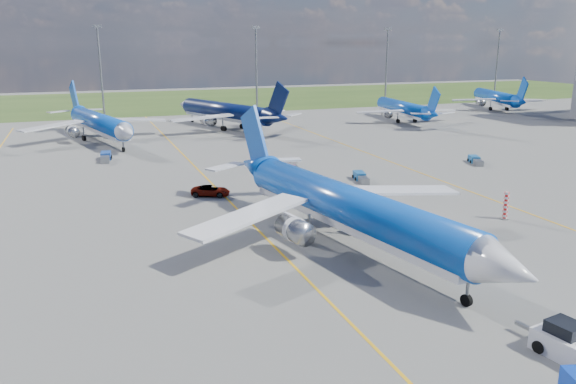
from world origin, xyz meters
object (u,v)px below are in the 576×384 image
object	(u,v)px
bg_jet_ne	(402,121)
baggage_tug_w	(361,177)
main_airliner	(348,247)
service_car_c	(293,170)
bg_jet_nnw	(101,141)
baggage_tug_e	(475,160)
bg_jet_ene	(495,109)
warning_post	(506,206)
pushback_tug	(571,345)
service_car_b	(211,191)
bg_jet_n	(226,128)
baggage_tug_c	(106,157)

from	to	relation	value
bg_jet_ne	baggage_tug_w	world-z (taller)	bg_jet_ne
main_airliner	service_car_c	bearing A→B (deg)	68.11
bg_jet_nnw	baggage_tug_w	xyz separation A→B (m)	(32.08, -45.98, 0.49)
baggage_tug_e	main_airliner	bearing A→B (deg)	-120.65
bg_jet_ene	service_car_c	world-z (taller)	bg_jet_ene
warning_post	baggage_tug_w	size ratio (longest dim) A/B	0.62
service_car_c	baggage_tug_e	world-z (taller)	service_car_c
pushback_tug	bg_jet_nnw	bearing A→B (deg)	94.02
bg_jet_nnw	service_car_b	size ratio (longest dim) A/B	8.35
service_car_b	baggage_tug_e	size ratio (longest dim) A/B	1.00
main_airliner	pushback_tug	world-z (taller)	main_airliner
pushback_tug	service_car_b	xyz separation A→B (m)	(-11.98, 43.96, -0.20)
warning_post	main_airliner	size ratio (longest dim) A/B	0.07
pushback_tug	service_car_c	world-z (taller)	pushback_tug
bg_jet_ene	service_car_b	world-z (taller)	bg_jet_ene
warning_post	pushback_tug	xyz separation A→B (m)	(-15.56, -23.62, -0.64)
service_car_b	baggage_tug_e	world-z (taller)	service_car_b
baggage_tug_w	pushback_tug	bearing A→B (deg)	-88.64
main_airliner	baggage_tug_e	distance (m)	44.41
bg_jet_n	baggage_tug_w	bearing A→B (deg)	74.33
bg_jet_nnw	pushback_tug	bearing A→B (deg)	-89.86
service_car_b	baggage_tug_e	distance (m)	43.63
baggage_tug_e	bg_jet_ne	bearing A→B (deg)	94.11
baggage_tug_w	baggage_tug_c	xyz separation A→B (m)	(-32.17, 26.72, 0.07)
bg_jet_nnw	service_car_c	world-z (taller)	bg_jet_nnw
service_car_b	baggage_tug_w	bearing A→B (deg)	-63.39
bg_jet_nnw	service_car_b	xyz separation A→B (m)	(10.93, -46.57, 0.66)
warning_post	service_car_b	distance (m)	34.25
baggage_tug_c	baggage_tug_e	world-z (taller)	baggage_tug_c
service_car_b	warning_post	bearing A→B (deg)	-101.45
bg_jet_ene	pushback_tug	distance (m)	137.43
pushback_tug	baggage_tug_w	world-z (taller)	pushback_tug
baggage_tug_w	baggage_tug_c	bearing A→B (deg)	153.28
bg_jet_n	main_airliner	size ratio (longest dim) A/B	0.97
bg_jet_ene	baggage_tug_c	distance (m)	114.22
warning_post	bg_jet_ene	xyz separation A→B (m)	(69.64, 84.21, -1.50)
bg_jet_ene	bg_jet_nnw	bearing A→B (deg)	27.31
bg_jet_n	baggage_tug_c	distance (m)	38.37
pushback_tug	baggage_tug_w	size ratio (longest dim) A/B	1.33
bg_jet_nnw	service_car_b	world-z (taller)	bg_jet_nnw
service_car_c	baggage_tug_w	world-z (taller)	service_car_c
bg_jet_n	bg_jet_ne	size ratio (longest dim) A/B	1.18
baggage_tug_e	bg_jet_nnw	bearing A→B (deg)	164.67
bg_jet_n	bg_jet_ene	xyz separation A→B (m)	(81.30, 9.20, 0.00)
bg_jet_nnw	bg_jet_n	xyz separation A→B (m)	(26.82, 8.09, 0.00)
service_car_c	bg_jet_nnw	bearing A→B (deg)	140.98
warning_post	service_car_c	world-z (taller)	warning_post
bg_jet_n	bg_jet_ne	xyz separation A→B (m)	(42.93, -3.51, 0.00)
baggage_tug_e	service_car_c	bearing A→B (deg)	-163.46
pushback_tug	bg_jet_n	bearing A→B (deg)	77.55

